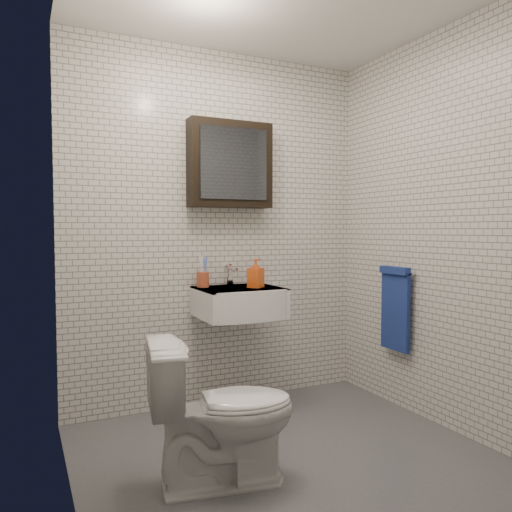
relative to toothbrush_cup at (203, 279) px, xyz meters
name	(u,v)px	position (x,y,z in m)	size (l,w,h in m)	color
ground	(287,457)	(0.16, -0.90, -0.90)	(2.20, 2.00, 0.01)	#4C4E54
room_shell	(288,188)	(0.16, -0.90, 0.56)	(2.22, 2.02, 2.51)	silver
washbasin	(241,302)	(0.21, -0.17, -0.15)	(0.55, 0.50, 0.20)	white
faucet	(230,276)	(0.21, 0.03, 0.01)	(0.06, 0.20, 0.15)	silver
mirror_cabinet	(230,165)	(0.21, 0.02, 0.79)	(0.60, 0.15, 0.60)	black
towel_rail	(395,305)	(1.21, -0.55, -0.18)	(0.09, 0.30, 0.58)	silver
toothbrush_cup	(203,279)	(0.00, 0.00, 0.00)	(0.10, 0.10, 0.23)	#AA492A
soap_bottle	(256,273)	(0.31, -0.18, 0.04)	(0.09, 0.09, 0.20)	orange
toilet	(222,411)	(-0.26, -1.01, -0.55)	(0.40, 0.71, 0.72)	white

